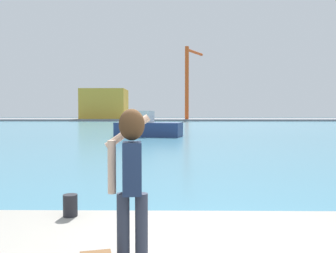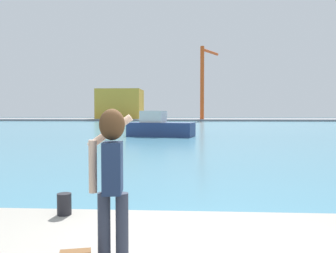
# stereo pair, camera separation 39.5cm
# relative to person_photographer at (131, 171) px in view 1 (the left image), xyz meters

# --- Properties ---
(ground_plane) EXTENTS (220.00, 220.00, 0.00)m
(ground_plane) POSITION_rel_person_photographer_xyz_m (0.94, 50.22, -1.56)
(ground_plane) COLOR #334751
(harbor_water) EXTENTS (140.00, 100.00, 0.02)m
(harbor_water) POSITION_rel_person_photographer_xyz_m (0.94, 52.22, -1.55)
(harbor_water) COLOR teal
(harbor_water) RESTS_ON ground_plane
(far_shore_dock) EXTENTS (140.00, 20.00, 0.50)m
(far_shore_dock) POSITION_rel_person_photographer_xyz_m (0.94, 92.22, -1.31)
(far_shore_dock) COLOR gray
(far_shore_dock) RESTS_ON ground_plane
(person_photographer) EXTENTS (0.53, 0.55, 1.74)m
(person_photographer) POSITION_rel_person_photographer_xyz_m (0.00, 0.00, 0.00)
(person_photographer) COLOR #2D3342
(person_photographer) RESTS_ON quay_promenade
(harbor_bollard) EXTENTS (0.23, 0.23, 0.36)m
(harbor_bollard) POSITION_rel_person_photographer_xyz_m (-1.23, 1.87, -0.89)
(harbor_bollard) COLOR black
(harbor_bollard) RESTS_ON quay_promenade
(boat_moored) EXTENTS (6.32, 3.64, 2.33)m
(boat_moored) POSITION_rel_person_photographer_xyz_m (-1.86, 28.00, -0.70)
(boat_moored) COLOR navy
(boat_moored) RESTS_ON harbor_water
(warehouse_left) EXTENTS (11.86, 10.12, 8.05)m
(warehouse_left) POSITION_rel_person_photographer_xyz_m (-18.23, 91.81, 2.97)
(warehouse_left) COLOR gold
(warehouse_left) RESTS_ON far_shore_dock
(port_crane) EXTENTS (5.23, 8.71, 18.53)m
(port_crane) POSITION_rel_person_photographer_xyz_m (4.54, 86.43, 9.86)
(port_crane) COLOR #D84C19
(port_crane) RESTS_ON far_shore_dock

